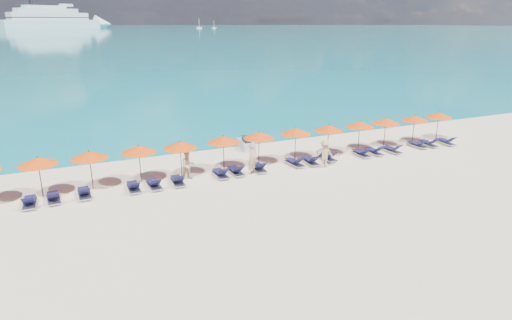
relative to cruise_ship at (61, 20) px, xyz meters
name	(u,v)px	position (x,y,z in m)	size (l,w,h in m)	color
ground	(278,197)	(4.20, -583.23, -9.94)	(1400.00, 1400.00, 0.00)	beige
sea	(65,28)	(4.20, 76.77, -9.93)	(1600.00, 1300.00, 0.01)	#1FA9B2
cruise_ship	(61,20)	(0.00, 0.00, 0.00)	(133.60, 77.58, 38.19)	white
sailboat_near	(199,27)	(163.39, -40.65, -8.67)	(6.76, 2.25, 12.39)	white
sailboat_far	(214,27)	(181.97, -45.52, -8.94)	(5.31, 1.77, 9.73)	white
jetski	(246,144)	(6.18, -573.95, -9.60)	(1.15, 2.42, 0.83)	silver
beachgoer_a	(252,159)	(4.37, -579.29, -8.96)	(0.71, 0.47, 1.95)	tan
beachgoer_b	(188,166)	(0.46, -578.66, -9.06)	(0.85, 0.49, 1.75)	tan
beachgoer_c	(325,154)	(9.13, -580.04, -9.02)	(1.19, 0.55, 1.84)	tan
umbrella_2	(38,161)	(-7.49, -577.99, -7.92)	(2.10, 2.10, 2.28)	black
umbrella_3	(89,155)	(-4.92, -577.90, -7.92)	(2.10, 2.10, 2.28)	black
umbrella_4	(139,149)	(-2.22, -577.89, -7.92)	(2.10, 2.10, 2.28)	black
umbrella_5	(180,145)	(0.21, -577.98, -7.92)	(2.10, 2.10, 2.28)	black
umbrella_6	(223,139)	(3.01, -577.86, -7.92)	(2.10, 2.10, 2.28)	black
umbrella_7	(259,135)	(5.47, -577.84, -7.92)	(2.10, 2.10, 2.28)	black
umbrella_8	(296,131)	(8.17, -577.88, -7.92)	(2.10, 2.10, 2.28)	black
umbrella_9	(329,128)	(10.72, -577.99, -7.92)	(2.10, 2.10, 2.28)	black
umbrella_10	(360,124)	(13.42, -577.92, -7.92)	(2.10, 2.10, 2.28)	black
umbrella_11	(386,121)	(15.84, -577.86, -7.92)	(2.10, 2.10, 2.28)	black
umbrella_12	(415,118)	(18.50, -578.00, -7.92)	(2.10, 2.10, 2.28)	black
umbrella_13	(439,115)	(21.06, -577.91, -7.92)	(2.10, 2.10, 2.28)	black
lounger_3	(29,202)	(-8.08, -579.14, -9.70)	(0.65, 1.71, 0.66)	silver
lounger_4	(53,197)	(-6.96, -579.00, -9.70)	(0.74, 1.74, 0.66)	silver
lounger_5	(84,193)	(-5.43, -578.98, -9.70)	(0.67, 1.72, 0.66)	silver
lounger_6	(134,187)	(-2.84, -579.16, -9.70)	(0.63, 1.70, 0.66)	silver
lounger_7	(154,184)	(-1.71, -579.18, -9.70)	(0.72, 1.73, 0.66)	silver
lounger_8	(178,180)	(-0.35, -579.19, -9.70)	(0.68, 1.72, 0.66)	silver
lounger_9	(221,173)	(2.36, -579.05, -9.70)	(0.63, 1.70, 0.66)	silver
lounger_10	(236,171)	(3.39, -578.97, -9.70)	(0.63, 1.71, 0.66)	silver
lounger_11	(259,167)	(4.95, -578.97, -9.70)	(0.78, 1.75, 0.66)	silver
lounger_12	(295,162)	(7.53, -579.01, -9.70)	(0.77, 1.75, 0.66)	silver
lounger_13	(311,161)	(8.66, -579.15, -9.70)	(0.75, 1.74, 0.66)	silver
lounger_14	(327,157)	(10.13, -578.90, -9.70)	(0.73, 1.74, 0.66)	silver
lounger_15	(361,153)	(12.86, -579.07, -9.70)	(0.71, 1.73, 0.66)	silver
lounger_16	(374,151)	(13.95, -579.08, -9.70)	(0.66, 1.71, 0.66)	silver
lounger_17	(392,149)	(15.40, -579.27, -9.70)	(0.72, 1.73, 0.66)	silver
lounger_18	(418,144)	(18.08, -578.99, -9.70)	(0.69, 1.72, 0.66)	silver
lounger_19	(429,143)	(19.11, -579.08, -9.70)	(0.68, 1.72, 0.66)	silver
lounger_20	(446,142)	(20.68, -579.28, -9.70)	(0.78, 1.75, 0.66)	silver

